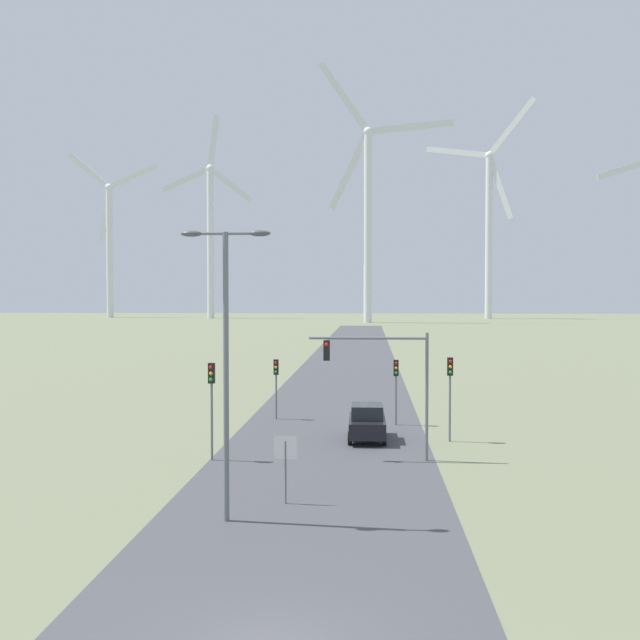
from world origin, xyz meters
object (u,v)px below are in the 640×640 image
(traffic_light_post_mid_left, at_px, (276,375))
(traffic_light_post_mid_right, at_px, (450,380))
(traffic_light_post_near_left, at_px, (212,389))
(traffic_light_post_near_right, at_px, (396,377))
(wind_turbine_far_left, at_px, (110,237))
(wind_turbine_right, at_px, (489,219))
(car_approaching, at_px, (367,422))
(stop_sign_near, at_px, (286,457))
(wind_turbine_left, at_px, (210,228))
(traffic_light_mast_overhead, at_px, (384,368))
(wind_turbine_center, at_px, (368,205))
(streetlamp, at_px, (226,339))

(traffic_light_post_mid_left, distance_m, traffic_light_post_mid_right, 11.37)
(traffic_light_post_near_left, relative_size, traffic_light_post_near_right, 1.17)
(wind_turbine_far_left, xyz_separation_m, wind_turbine_right, (126.18, -4.75, 4.90))
(traffic_light_post_near_right, height_order, traffic_light_post_mid_left, traffic_light_post_near_right)
(car_approaching, bearing_deg, traffic_light_post_mid_left, 131.34)
(traffic_light_post_mid_right, bearing_deg, stop_sign_near, -120.78)
(traffic_light_post_mid_right, xyz_separation_m, wind_turbine_left, (-55.72, 203.63, 26.33))
(traffic_light_post_near_right, bearing_deg, traffic_light_mast_overhead, -95.46)
(stop_sign_near, relative_size, traffic_light_post_mid_left, 0.67)
(stop_sign_near, height_order, traffic_light_post_mid_left, traffic_light_post_mid_left)
(traffic_light_post_mid_left, distance_m, wind_turbine_far_left, 222.22)
(traffic_light_post_near_left, xyz_separation_m, wind_turbine_center, (6.49, 171.70, 28.81))
(streetlamp, distance_m, wind_turbine_center, 182.42)
(traffic_light_post_near_left, bearing_deg, traffic_light_mast_overhead, 3.95)
(traffic_light_post_mid_left, bearing_deg, stop_sign_near, -81.81)
(streetlamp, xyz_separation_m, car_approaching, (4.50, 13.86, -5.00))
(wind_turbine_far_left, bearing_deg, wind_turbine_right, -2.16)
(traffic_light_post_near_left, height_order, wind_turbine_far_left, wind_turbine_far_left)
(stop_sign_near, xyz_separation_m, traffic_light_post_near_left, (-4.04, 6.69, 1.49))
(stop_sign_near, distance_m, wind_turbine_far_left, 239.79)
(streetlamp, xyz_separation_m, wind_turbine_right, (42.86, 220.12, 26.17))
(traffic_light_post_mid_left, xyz_separation_m, wind_turbine_far_left, (-82.43, 204.90, 24.58))
(wind_turbine_left, bearing_deg, traffic_light_post_mid_left, -76.83)
(traffic_light_post_mid_right, relative_size, wind_turbine_right, 0.06)
(wind_turbine_far_left, bearing_deg, car_approaching, -67.41)
(traffic_light_mast_overhead, height_order, wind_turbine_left, wind_turbine_left)
(traffic_light_post_near_right, height_order, car_approaching, traffic_light_post_near_right)
(traffic_light_post_mid_right, xyz_separation_m, wind_turbine_right, (34.24, 206.35, 29.00))
(wind_turbine_center, bearing_deg, stop_sign_near, -90.79)
(wind_turbine_left, bearing_deg, traffic_light_mast_overhead, -75.88)
(stop_sign_near, relative_size, wind_turbine_right, 0.03)
(stop_sign_near, height_order, traffic_light_post_mid_right, traffic_light_post_mid_right)
(wind_turbine_left, height_order, wind_turbine_center, wind_turbine_center)
(traffic_light_post_mid_left, height_order, wind_turbine_center, wind_turbine_center)
(traffic_light_post_mid_left, bearing_deg, traffic_light_post_near_right, -12.44)
(wind_turbine_far_left, bearing_deg, wind_turbine_center, -26.91)
(wind_turbine_center, height_order, wind_turbine_right, wind_turbine_center)
(traffic_light_post_near_right, distance_m, wind_turbine_left, 207.68)
(traffic_light_post_near_right, distance_m, car_approaching, 5.18)
(wind_turbine_far_left, bearing_deg, traffic_light_post_near_left, -69.46)
(streetlamp, distance_m, stop_sign_near, 5.03)
(stop_sign_near, bearing_deg, traffic_light_mast_overhead, 63.76)
(traffic_light_post_mid_left, distance_m, traffic_light_mast_overhead, 12.38)
(wind_turbine_far_left, height_order, wind_turbine_center, wind_turbine_center)
(traffic_light_post_mid_right, height_order, wind_turbine_far_left, wind_turbine_far_left)
(traffic_light_post_mid_right, height_order, car_approaching, traffic_light_post_mid_right)
(traffic_light_post_near_left, relative_size, wind_turbine_right, 0.06)
(wind_turbine_center, bearing_deg, wind_turbine_far_left, 153.09)
(stop_sign_near, bearing_deg, wind_turbine_center, 89.21)
(streetlamp, relative_size, traffic_light_post_near_left, 2.17)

